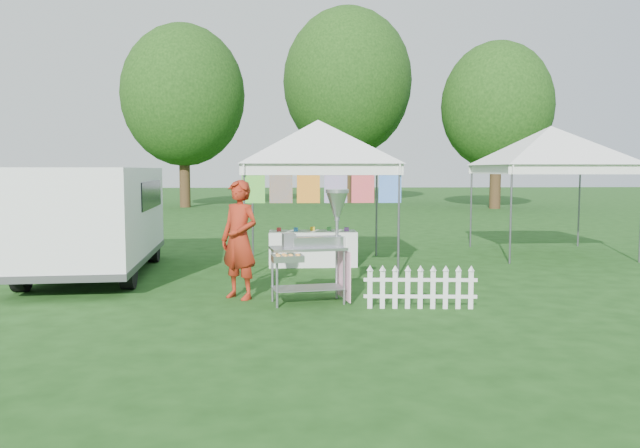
{
  "coord_description": "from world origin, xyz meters",
  "views": [
    {
      "loc": [
        -0.65,
        -9.29,
        1.99
      ],
      "look_at": [
        -0.1,
        0.87,
        1.1
      ],
      "focal_mm": 35.0,
      "sensor_mm": 36.0,
      "label": 1
    }
  ],
  "objects": [
    {
      "name": "picket_fence",
      "position": [
        1.25,
        -0.6,
        0.29
      ],
      "size": [
        1.62,
        0.15,
        0.56
      ],
      "rotation": [
        0.0,
        0.0,
        -0.08
      ],
      "color": "white",
      "rests_on": "ground"
    },
    {
      "name": "display_table",
      "position": [
        -0.11,
        3.54,
        0.36
      ],
      "size": [
        1.8,
        0.7,
        0.72
      ],
      "primitive_type": "cube",
      "color": "white",
      "rests_on": "ground"
    },
    {
      "name": "tree_mid",
      "position": [
        3.0,
        28.0,
        7.14
      ],
      "size": [
        7.6,
        7.6,
        11.52
      ],
      "color": "#392A14",
      "rests_on": "ground"
    },
    {
      "name": "tree_right",
      "position": [
        10.0,
        22.0,
        5.18
      ],
      "size": [
        5.6,
        5.6,
        8.42
      ],
      "color": "#392A14",
      "rests_on": "ground"
    },
    {
      "name": "canopy_main",
      "position": [
        0.0,
        3.49,
        2.99
      ],
      "size": [
        4.24,
        4.24,
        3.45
      ],
      "color": "#59595E",
      "rests_on": "ground"
    },
    {
      "name": "donut_cart",
      "position": [
        -0.16,
        -0.09,
        1.0
      ],
      "size": [
        1.23,
        1.02,
        1.7
      ],
      "rotation": [
        0.0,
        0.0,
        0.17
      ],
      "color": "gray",
      "rests_on": "ground"
    },
    {
      "name": "canopy_right",
      "position": [
        5.5,
        5.0,
        2.99
      ],
      "size": [
        4.24,
        4.24,
        3.45
      ],
      "color": "#59595E",
      "rests_on": "ground"
    },
    {
      "name": "ground",
      "position": [
        0.0,
        0.0,
        0.0
      ],
      "size": [
        120.0,
        120.0,
        0.0
      ],
      "primitive_type": "plane",
      "color": "#193E11",
      "rests_on": "ground"
    },
    {
      "name": "tree_left",
      "position": [
        -6.0,
        24.0,
        5.83
      ],
      "size": [
        6.4,
        6.4,
        9.53
      ],
      "color": "#392A14",
      "rests_on": "ground"
    },
    {
      "name": "vendor",
      "position": [
        -1.38,
        0.27,
        0.92
      ],
      "size": [
        0.8,
        0.76,
        1.83
      ],
      "primitive_type": "imported",
      "rotation": [
        0.0,
        0.0,
        -0.66
      ],
      "color": "maroon",
      "rests_on": "ground"
    },
    {
      "name": "cargo_van",
      "position": [
        -4.26,
        2.74,
        1.09
      ],
      "size": [
        2.3,
        5.0,
        2.02
      ],
      "rotation": [
        0.0,
        0.0,
        0.07
      ],
      "color": "white",
      "rests_on": "ground"
    }
  ]
}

